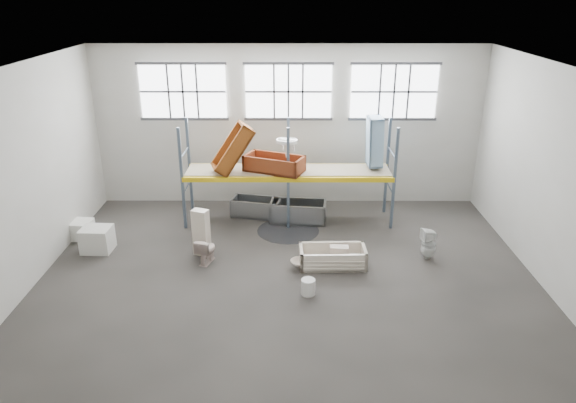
{
  "coord_description": "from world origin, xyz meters",
  "views": [
    {
      "loc": [
        0.04,
        -11.14,
        6.56
      ],
      "look_at": [
        0.0,
        1.5,
        1.4
      ],
      "focal_mm": 32.96,
      "sensor_mm": 36.0,
      "label": 1
    }
  ],
  "objects_px": {
    "rust_tub_flat": "(274,164)",
    "carton_near": "(97,239)",
    "bucket": "(308,287)",
    "steel_tub_right": "(298,211)",
    "cistern_tall": "(201,232)",
    "blue_tub_upright": "(375,142)",
    "toilet_white": "(429,244)",
    "toilet_beige": "(206,250)",
    "bathtub_beige": "(333,257)",
    "steel_tub_left": "(256,207)"
  },
  "relations": [
    {
      "from": "cistern_tall",
      "to": "bucket",
      "type": "relative_size",
      "value": 3.31
    },
    {
      "from": "steel_tub_right",
      "to": "steel_tub_left",
      "type": "bearing_deg",
      "value": 162.44
    },
    {
      "from": "cistern_tall",
      "to": "steel_tub_right",
      "type": "relative_size",
      "value": 0.76
    },
    {
      "from": "cistern_tall",
      "to": "blue_tub_upright",
      "type": "xyz_separation_m",
      "value": [
        4.76,
        2.4,
        1.77
      ]
    },
    {
      "from": "cistern_tall",
      "to": "toilet_white",
      "type": "distance_m",
      "value": 5.89
    },
    {
      "from": "cistern_tall",
      "to": "bucket",
      "type": "distance_m",
      "value": 3.39
    },
    {
      "from": "steel_tub_left",
      "to": "steel_tub_right",
      "type": "bearing_deg",
      "value": -17.56
    },
    {
      "from": "steel_tub_right",
      "to": "blue_tub_upright",
      "type": "relative_size",
      "value": 1.15
    },
    {
      "from": "steel_tub_left",
      "to": "blue_tub_upright",
      "type": "bearing_deg",
      "value": -2.43
    },
    {
      "from": "toilet_white",
      "to": "carton_near",
      "type": "xyz_separation_m",
      "value": [
        -8.7,
        0.41,
        -0.09
      ]
    },
    {
      "from": "toilet_beige",
      "to": "blue_tub_upright",
      "type": "xyz_separation_m",
      "value": [
        4.58,
        2.84,
        2.06
      ]
    },
    {
      "from": "bathtub_beige",
      "to": "cistern_tall",
      "type": "xyz_separation_m",
      "value": [
        -3.38,
        0.62,
        0.38
      ]
    },
    {
      "from": "bucket",
      "to": "steel_tub_right",
      "type": "bearing_deg",
      "value": 92.41
    },
    {
      "from": "bucket",
      "to": "carton_near",
      "type": "relative_size",
      "value": 0.49
    },
    {
      "from": "toilet_beige",
      "to": "steel_tub_right",
      "type": "relative_size",
      "value": 0.41
    },
    {
      "from": "blue_tub_upright",
      "to": "carton_near",
      "type": "bearing_deg",
      "value": -163.75
    },
    {
      "from": "steel_tub_right",
      "to": "bucket",
      "type": "distance_m",
      "value": 4.11
    },
    {
      "from": "toilet_beige",
      "to": "bucket",
      "type": "bearing_deg",
      "value": 166.42
    },
    {
      "from": "bucket",
      "to": "rust_tub_flat",
      "type": "bearing_deg",
      "value": 102.13
    },
    {
      "from": "steel_tub_right",
      "to": "rust_tub_flat",
      "type": "distance_m",
      "value": 1.67
    },
    {
      "from": "bathtub_beige",
      "to": "cistern_tall",
      "type": "bearing_deg",
      "value": 167.91
    },
    {
      "from": "bathtub_beige",
      "to": "bucket",
      "type": "distance_m",
      "value": 1.5
    },
    {
      "from": "rust_tub_flat",
      "to": "blue_tub_upright",
      "type": "bearing_deg",
      "value": 5.83
    },
    {
      "from": "bucket",
      "to": "toilet_beige",
      "type": "bearing_deg",
      "value": 149.08
    },
    {
      "from": "bathtub_beige",
      "to": "toilet_beige",
      "type": "distance_m",
      "value": 3.21
    },
    {
      "from": "steel_tub_left",
      "to": "rust_tub_flat",
      "type": "relative_size",
      "value": 0.89
    },
    {
      "from": "rust_tub_flat",
      "to": "bucket",
      "type": "relative_size",
      "value": 4.44
    },
    {
      "from": "toilet_beige",
      "to": "toilet_white",
      "type": "distance_m",
      "value": 5.7
    },
    {
      "from": "steel_tub_left",
      "to": "cistern_tall",
      "type": "bearing_deg",
      "value": -116.72
    },
    {
      "from": "rust_tub_flat",
      "to": "bathtub_beige",
      "type": "bearing_deg",
      "value": -60.64
    },
    {
      "from": "rust_tub_flat",
      "to": "carton_near",
      "type": "height_order",
      "value": "rust_tub_flat"
    },
    {
      "from": "bucket",
      "to": "cistern_tall",
      "type": "bearing_deg",
      "value": 144.18
    },
    {
      "from": "rust_tub_flat",
      "to": "blue_tub_upright",
      "type": "distance_m",
      "value": 2.98
    },
    {
      "from": "cistern_tall",
      "to": "steel_tub_right",
      "type": "bearing_deg",
      "value": 60.77
    },
    {
      "from": "bathtub_beige",
      "to": "carton_near",
      "type": "height_order",
      "value": "carton_near"
    },
    {
      "from": "steel_tub_right",
      "to": "bucket",
      "type": "xyz_separation_m",
      "value": [
        0.17,
        -4.11,
        -0.11
      ]
    },
    {
      "from": "blue_tub_upright",
      "to": "toilet_beige",
      "type": "bearing_deg",
      "value": -148.2
    },
    {
      "from": "blue_tub_upright",
      "to": "toilet_white",
      "type": "bearing_deg",
      "value": -66.84
    },
    {
      "from": "bathtub_beige",
      "to": "cistern_tall",
      "type": "relative_size",
      "value": 1.33
    },
    {
      "from": "toilet_beige",
      "to": "carton_near",
      "type": "xyz_separation_m",
      "value": [
        -3.0,
        0.63,
        -0.01
      ]
    },
    {
      "from": "toilet_beige",
      "to": "steel_tub_right",
      "type": "distance_m",
      "value": 3.51
    },
    {
      "from": "toilet_beige",
      "to": "bucket",
      "type": "xyz_separation_m",
      "value": [
        2.55,
        -1.52,
        -0.15
      ]
    },
    {
      "from": "bathtub_beige",
      "to": "cistern_tall",
      "type": "height_order",
      "value": "cistern_tall"
    },
    {
      "from": "toilet_beige",
      "to": "blue_tub_upright",
      "type": "distance_m",
      "value": 5.77
    },
    {
      "from": "toilet_white",
      "to": "blue_tub_upright",
      "type": "xyz_separation_m",
      "value": [
        -1.12,
        2.62,
        1.98
      ]
    },
    {
      "from": "carton_near",
      "to": "cistern_tall",
      "type": "bearing_deg",
      "value": -3.8
    },
    {
      "from": "rust_tub_flat",
      "to": "blue_tub_upright",
      "type": "relative_size",
      "value": 1.17
    },
    {
      "from": "toilet_beige",
      "to": "rust_tub_flat",
      "type": "xyz_separation_m",
      "value": [
        1.67,
        2.54,
        1.48
      ]
    },
    {
      "from": "rust_tub_flat",
      "to": "cistern_tall",
      "type": "bearing_deg",
      "value": -131.41
    },
    {
      "from": "blue_tub_upright",
      "to": "carton_near",
      "type": "xyz_separation_m",
      "value": [
        -7.58,
        -2.21,
        -2.07
      ]
    }
  ]
}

